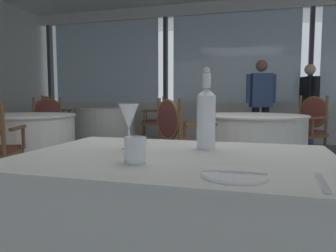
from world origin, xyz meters
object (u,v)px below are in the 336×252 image
object	(u,v)px
water_bottle	(206,116)
dining_chair_2_0	(53,116)
dining_chair_0_0	(307,125)
wine_glass	(129,117)
side_plate	(234,174)
water_tumbler	(135,149)
diner_person_1	(309,101)
dining_chair_2_1	(158,117)
dining_chair_3_0	(46,123)
diner_person_0	(261,100)
dining_chair_0_1	(178,136)

from	to	relation	value
water_bottle	dining_chair_2_0	distance (m)	5.48
dining_chair_0_0	dining_chair_2_0	distance (m)	4.60
wine_glass	side_plate	bearing A→B (deg)	-36.48
water_tumbler	dining_chair_0_0	distance (m)	3.89
diner_person_1	dining_chair_0_0	bearing A→B (deg)	61.34
side_plate	diner_person_1	world-z (taller)	diner_person_1
dining_chair_2_1	dining_chair_3_0	world-z (taller)	dining_chair_2_1
dining_chair_3_0	diner_person_0	world-z (taller)	diner_person_0
side_plate	dining_chair_0_1	size ratio (longest dim) A/B	0.19
side_plate	water_bottle	size ratio (longest dim) A/B	0.54
side_plate	water_tumbler	bearing A→B (deg)	162.85
side_plate	diner_person_1	xyz separation A→B (m)	(0.96, 5.48, 0.12)
water_bottle	diner_person_1	bearing A→B (deg)	77.60
dining_chair_2_1	dining_chair_3_0	bearing A→B (deg)	38.91
dining_chair_0_0	diner_person_1	xyz separation A→B (m)	(0.24, 1.63, 0.30)
side_plate	wine_glass	xyz separation A→B (m)	(-0.45, 0.33, 0.13)
dining_chair_2_0	dining_chair_3_0	size ratio (longest dim) A/B	1.03
diner_person_0	dining_chair_2_1	bearing A→B (deg)	-112.43
water_tumbler	dining_chair_2_1	bearing A→B (deg)	106.89
dining_chair_2_1	dining_chair_0_1	bearing A→B (deg)	96.39
dining_chair_0_0	diner_person_0	size ratio (longest dim) A/B	0.61
water_bottle	dining_chair_3_0	world-z (taller)	water_bottle
wine_glass	diner_person_1	bearing A→B (deg)	74.68
dining_chair_0_1	dining_chair_3_0	xyz separation A→B (m)	(-2.37, 1.02, -0.00)
dining_chair_2_1	diner_person_0	size ratio (longest dim) A/B	0.61
dining_chair_0_1	dining_chair_2_0	bearing A→B (deg)	97.10
side_plate	wine_glass	size ratio (longest dim) A/B	0.96
water_tumbler	dining_chair_0_1	bearing A→B (deg)	100.24
side_plate	dining_chair_2_1	world-z (taller)	dining_chair_2_1
water_tumbler	diner_person_0	distance (m)	4.85
dining_chair_0_0	dining_chair_3_0	bearing A→B (deg)	-39.11
diner_person_1	wine_glass	bearing A→B (deg)	54.28
dining_chair_0_1	dining_chair_2_0	xyz separation A→B (m)	(-3.11, 2.22, 0.02)
dining_chair_0_1	side_plate	bearing A→B (deg)	-119.76
dining_chair_3_0	diner_person_1	distance (m)	4.61
water_bottle	wine_glass	xyz separation A→B (m)	(-0.30, -0.11, -0.00)
diner_person_1	dining_chair_2_0	bearing A→B (deg)	-8.76
dining_chair_2_1	water_tumbler	bearing A→B (deg)	91.48
dining_chair_0_1	dining_chair_2_0	distance (m)	3.82
dining_chair_0_0	diner_person_0	distance (m)	1.29
side_plate	diner_person_0	xyz separation A→B (m)	(0.10, 4.93, 0.15)
water_bottle	dining_chair_2_0	size ratio (longest dim) A/B	0.34
wine_glass	diner_person_1	xyz separation A→B (m)	(1.41, 5.14, -0.01)
dining_chair_0_1	dining_chair_2_1	bearing A→B (deg)	64.39
side_plate	dining_chair_3_0	bearing A→B (deg)	133.20
wine_glass	diner_person_0	size ratio (longest dim) A/B	0.12
diner_person_0	dining_chair_0_0	bearing A→B (deg)	10.73
water_bottle	dining_chair_0_1	bearing A→B (deg)	107.43
side_plate	diner_person_1	bearing A→B (deg)	80.07
dining_chair_3_0	diner_person_1	world-z (taller)	diner_person_1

